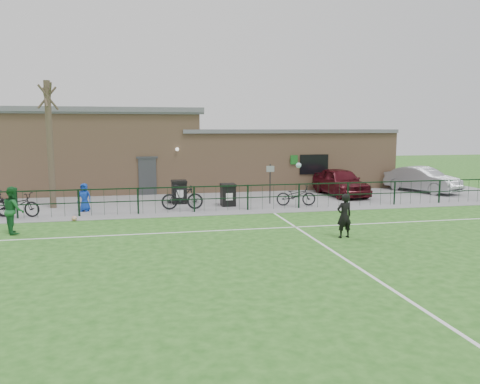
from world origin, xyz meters
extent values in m
plane|color=#255B1A|center=(0.00, 0.00, 0.00)|extent=(90.00, 90.00, 0.00)
cube|color=gray|center=(0.00, 13.50, 0.01)|extent=(34.00, 13.00, 0.02)
cube|color=white|center=(0.00, 7.80, 0.00)|extent=(28.00, 0.10, 0.01)
cube|color=white|center=(0.00, 4.00, 0.00)|extent=(28.00, 0.10, 0.01)
cube|color=white|center=(2.00, 0.00, 0.00)|extent=(0.10, 16.00, 0.01)
cube|color=black|center=(0.00, 8.00, 0.60)|extent=(28.00, 0.10, 1.20)
cylinder|color=#483A2B|center=(-8.00, 10.50, 3.00)|extent=(0.30, 0.30, 6.00)
cube|color=black|center=(-1.98, 10.59, 0.56)|extent=(0.73, 0.82, 1.08)
cube|color=black|center=(0.31, 9.36, 0.52)|extent=(0.67, 0.76, 1.00)
cylinder|color=black|center=(2.50, 9.54, 1.02)|extent=(0.06, 0.06, 2.00)
imported|color=#480D15|center=(7.17, 11.52, 0.79)|extent=(2.08, 4.64, 1.55)
imported|color=#A3A5AB|center=(12.56, 11.90, 0.76)|extent=(3.18, 4.76, 1.48)
imported|color=black|center=(-9.09, 8.39, 0.54)|extent=(2.10, 1.19, 1.05)
imported|color=black|center=(-1.98, 8.76, 0.60)|extent=(1.97, 0.66, 1.17)
imported|color=black|center=(3.59, 8.71, 0.52)|extent=(2.01, 1.02, 1.01)
imported|color=#1139A8|center=(-6.40, 9.18, 0.67)|extent=(0.73, 0.59, 1.29)
imported|color=black|center=(3.10, 2.00, 0.78)|extent=(0.61, 0.44, 1.56)
sphere|color=white|center=(2.55, 5.37, 2.29)|extent=(0.22, 0.22, 0.22)
imported|color=#1B612C|center=(-8.40, 5.10, 0.86)|extent=(0.92, 1.02, 1.73)
sphere|color=silver|center=(-6.59, 7.00, 0.11)|extent=(0.22, 0.22, 0.22)
cube|color=tan|center=(0.00, 16.50, 1.75)|extent=(24.00, 5.00, 3.50)
cube|color=tan|center=(-6.24, 16.50, 4.10)|extent=(11.52, 5.00, 1.20)
cube|color=#5A5C61|center=(-6.24, 16.50, 4.82)|extent=(12.02, 5.40, 0.28)
cube|color=#5A5C61|center=(5.28, 16.50, 3.60)|extent=(13.44, 5.30, 0.22)
cube|color=#383A3D|center=(-3.50, 13.97, 1.05)|extent=(1.00, 0.08, 2.10)
cube|color=black|center=(6.50, 13.97, 1.60)|extent=(1.80, 0.08, 1.20)
cube|color=#19661E|center=(5.20, 13.92, 1.90)|extent=(0.45, 0.04, 0.55)
camera|label=1|loc=(-3.76, -12.97, 3.86)|focal=35.00mm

